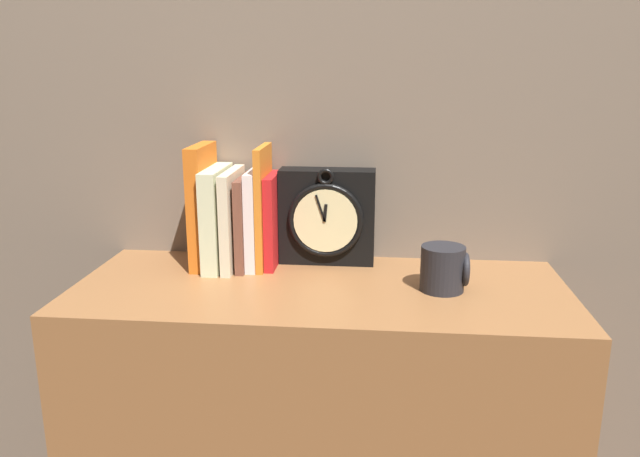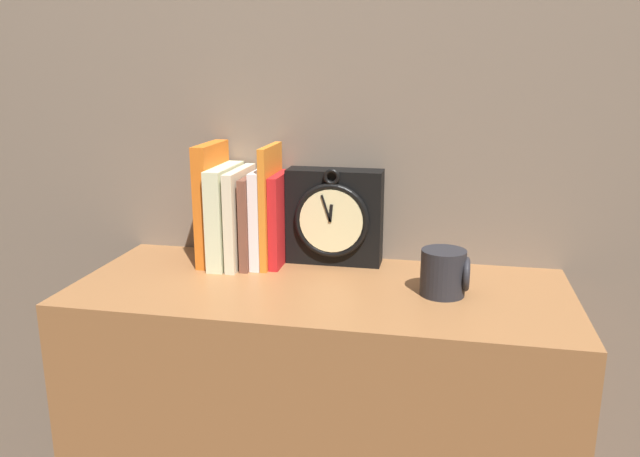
{
  "view_description": "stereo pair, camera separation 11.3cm",
  "coord_description": "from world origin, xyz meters",
  "views": [
    {
      "loc": [
        0.11,
        -1.09,
        1.23
      ],
      "look_at": [
        0.0,
        0.0,
        0.94
      ],
      "focal_mm": 35.0,
      "sensor_mm": 36.0,
      "label": 1
    },
    {
      "loc": [
        0.22,
        -1.07,
        1.23
      ],
      "look_at": [
        0.0,
        0.0,
        0.94
      ],
      "focal_mm": 35.0,
      "sensor_mm": 36.0,
      "label": 2
    }
  ],
  "objects": [
    {
      "name": "clock",
      "position": [
        -0.0,
        0.15,
        0.93
      ],
      "size": [
        0.19,
        0.08,
        0.2
      ],
      "color": "black",
      "rests_on": "bookshelf"
    },
    {
      "name": "mug",
      "position": [
        0.23,
        0.0,
        0.87
      ],
      "size": [
        0.09,
        0.08,
        0.08
      ],
      "color": "#232328",
      "rests_on": "bookshelf"
    },
    {
      "name": "book_slot6_red",
      "position": [
        -0.11,
        0.12,
        0.92
      ],
      "size": [
        0.02,
        0.12,
        0.19
      ],
      "color": "red",
      "rests_on": "bookshelf"
    },
    {
      "name": "book_slot0_orange",
      "position": [
        -0.25,
        0.11,
        0.95
      ],
      "size": [
        0.03,
        0.14,
        0.25
      ],
      "color": "orange",
      "rests_on": "bookshelf"
    },
    {
      "name": "book_slot2_cream",
      "position": [
        -0.19,
        0.1,
        0.93
      ],
      "size": [
        0.02,
        0.16,
        0.2
      ],
      "color": "beige",
      "rests_on": "bookshelf"
    },
    {
      "name": "wall_back",
      "position": [
        0.0,
        0.22,
        1.3
      ],
      "size": [
        6.0,
        0.05,
        2.6
      ],
      "color": "#756656",
      "rests_on": "ground_plane"
    },
    {
      "name": "book_slot4_white",
      "position": [
        -0.14,
        0.12,
        0.93
      ],
      "size": [
        0.02,
        0.13,
        0.2
      ],
      "color": "white",
      "rests_on": "bookshelf"
    },
    {
      "name": "book_slot3_brown",
      "position": [
        -0.16,
        0.11,
        0.92
      ],
      "size": [
        0.02,
        0.14,
        0.18
      ],
      "color": "brown",
      "rests_on": "bookshelf"
    },
    {
      "name": "book_slot1_cream",
      "position": [
        -0.22,
        0.1,
        0.93
      ],
      "size": [
        0.03,
        0.16,
        0.2
      ],
      "color": "beige",
      "rests_on": "bookshelf"
    },
    {
      "name": "book_slot5_orange",
      "position": [
        -0.13,
        0.12,
        0.95
      ],
      "size": [
        0.01,
        0.13,
        0.24
      ],
      "color": "orange",
      "rests_on": "bookshelf"
    }
  ]
}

